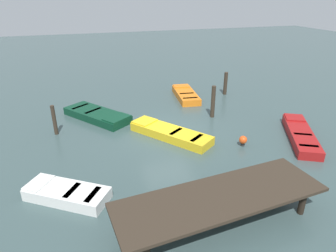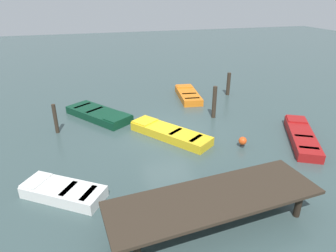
{
  "view_description": "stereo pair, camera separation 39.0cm",
  "coord_description": "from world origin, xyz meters",
  "px_view_note": "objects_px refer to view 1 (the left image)",
  "views": [
    {
      "loc": [
        4.02,
        12.5,
        6.3
      ],
      "look_at": [
        0.0,
        0.0,
        0.35
      ],
      "focal_mm": 31.79,
      "sensor_mm": 36.0,
      "label": 1
    },
    {
      "loc": [
        3.65,
        12.61,
        6.3
      ],
      "look_at": [
        0.0,
        0.0,
        0.35
      ],
      "focal_mm": 31.79,
      "sensor_mm": 36.0,
      "label": 2
    }
  ],
  "objects_px": {
    "rowboat_yellow": "(170,133)",
    "mooring_piling_near_right": "(213,102)",
    "rowboat_red": "(301,134)",
    "mooring_piling_mid_right": "(54,120)",
    "rowboat_orange": "(186,95)",
    "dock_segment": "(221,198)",
    "rowboat_white": "(67,193)",
    "marker_buoy": "(243,140)",
    "rowboat_dark_green": "(97,115)",
    "mooring_piling_center": "(225,83)"
  },
  "relations": [
    {
      "from": "rowboat_yellow",
      "to": "mooring_piling_near_right",
      "type": "bearing_deg",
      "value": -96.77
    },
    {
      "from": "rowboat_red",
      "to": "mooring_piling_mid_right",
      "type": "relative_size",
      "value": 2.78
    },
    {
      "from": "rowboat_orange",
      "to": "rowboat_red",
      "type": "bearing_deg",
      "value": -149.59
    },
    {
      "from": "dock_segment",
      "to": "rowboat_yellow",
      "type": "relative_size",
      "value": 1.62
    },
    {
      "from": "dock_segment",
      "to": "rowboat_red",
      "type": "height_order",
      "value": "dock_segment"
    },
    {
      "from": "rowboat_red",
      "to": "rowboat_white",
      "type": "height_order",
      "value": "same"
    },
    {
      "from": "dock_segment",
      "to": "mooring_piling_near_right",
      "type": "relative_size",
      "value": 3.68
    },
    {
      "from": "dock_segment",
      "to": "rowboat_red",
      "type": "bearing_deg",
      "value": -153.11
    },
    {
      "from": "rowboat_orange",
      "to": "dock_segment",
      "type": "bearing_deg",
      "value": 171.66
    },
    {
      "from": "marker_buoy",
      "to": "rowboat_yellow",
      "type": "bearing_deg",
      "value": -32.99
    },
    {
      "from": "dock_segment",
      "to": "rowboat_orange",
      "type": "xyz_separation_m",
      "value": [
        -3.11,
        -10.95,
        -0.64
      ]
    },
    {
      "from": "rowboat_yellow",
      "to": "mooring_piling_mid_right",
      "type": "distance_m",
      "value": 5.53
    },
    {
      "from": "dock_segment",
      "to": "marker_buoy",
      "type": "bearing_deg",
      "value": -133.48
    },
    {
      "from": "mooring_piling_mid_right",
      "to": "dock_segment",
      "type": "bearing_deg",
      "value": 121.31
    },
    {
      "from": "rowboat_orange",
      "to": "mooring_piling_mid_right",
      "type": "height_order",
      "value": "mooring_piling_mid_right"
    },
    {
      "from": "mooring_piling_near_right",
      "to": "rowboat_orange",
      "type": "bearing_deg",
      "value": -86.0
    },
    {
      "from": "rowboat_dark_green",
      "to": "rowboat_red",
      "type": "height_order",
      "value": "same"
    },
    {
      "from": "rowboat_yellow",
      "to": "mooring_piling_center",
      "type": "bearing_deg",
      "value": -83.53
    },
    {
      "from": "rowboat_orange",
      "to": "rowboat_yellow",
      "type": "xyz_separation_m",
      "value": [
        2.75,
        5.11,
        -0.0
      ]
    },
    {
      "from": "rowboat_red",
      "to": "rowboat_white",
      "type": "xyz_separation_m",
      "value": [
        10.45,
        1.31,
        0.0
      ]
    },
    {
      "from": "rowboat_orange",
      "to": "mooring_piling_near_right",
      "type": "relative_size",
      "value": 1.94
    },
    {
      "from": "dock_segment",
      "to": "rowboat_dark_green",
      "type": "height_order",
      "value": "dock_segment"
    },
    {
      "from": "mooring_piling_center",
      "to": "mooring_piling_near_right",
      "type": "distance_m",
      "value": 4.2
    },
    {
      "from": "dock_segment",
      "to": "rowboat_yellow",
      "type": "distance_m",
      "value": 5.89
    },
    {
      "from": "rowboat_orange",
      "to": "rowboat_dark_green",
      "type": "relative_size",
      "value": 0.85
    },
    {
      "from": "rowboat_orange",
      "to": "rowboat_yellow",
      "type": "height_order",
      "value": "same"
    },
    {
      "from": "rowboat_dark_green",
      "to": "rowboat_white",
      "type": "distance_m",
      "value": 6.86
    },
    {
      "from": "rowboat_orange",
      "to": "rowboat_dark_green",
      "type": "distance_m",
      "value": 6.05
    },
    {
      "from": "rowboat_white",
      "to": "mooring_piling_mid_right",
      "type": "distance_m",
      "value": 5.37
    },
    {
      "from": "rowboat_yellow",
      "to": "rowboat_red",
      "type": "height_order",
      "value": "same"
    },
    {
      "from": "rowboat_white",
      "to": "marker_buoy",
      "type": "height_order",
      "value": "marker_buoy"
    },
    {
      "from": "dock_segment",
      "to": "mooring_piling_mid_right",
      "type": "xyz_separation_m",
      "value": [
        4.77,
        -7.84,
        -0.12
      ]
    },
    {
      "from": "rowboat_white",
      "to": "marker_buoy",
      "type": "bearing_deg",
      "value": -134.05
    },
    {
      "from": "rowboat_yellow",
      "to": "rowboat_red",
      "type": "bearing_deg",
      "value": -145.12
    },
    {
      "from": "rowboat_dark_green",
      "to": "mooring_piling_center",
      "type": "height_order",
      "value": "mooring_piling_center"
    },
    {
      "from": "rowboat_white",
      "to": "mooring_piling_mid_right",
      "type": "height_order",
      "value": "mooring_piling_mid_right"
    },
    {
      "from": "rowboat_orange",
      "to": "mooring_piling_near_right",
      "type": "xyz_separation_m",
      "value": [
        -0.24,
        3.45,
        0.66
      ]
    },
    {
      "from": "rowboat_dark_green",
      "to": "mooring_piling_near_right",
      "type": "bearing_deg",
      "value": 38.86
    },
    {
      "from": "rowboat_red",
      "to": "mooring_piling_near_right",
      "type": "distance_m",
      "value": 4.66
    },
    {
      "from": "rowboat_orange",
      "to": "rowboat_dark_green",
      "type": "xyz_separation_m",
      "value": [
        5.79,
        1.78,
        -0.0
      ]
    },
    {
      "from": "rowboat_dark_green",
      "to": "rowboat_red",
      "type": "distance_m",
      "value": 10.3
    },
    {
      "from": "mooring_piling_mid_right",
      "to": "marker_buoy",
      "type": "xyz_separation_m",
      "value": [
        -7.95,
        3.83,
        -0.45
      ]
    },
    {
      "from": "rowboat_white",
      "to": "marker_buoy",
      "type": "distance_m",
      "value": 7.66
    },
    {
      "from": "dock_segment",
      "to": "rowboat_yellow",
      "type": "xyz_separation_m",
      "value": [
        -0.36,
        -5.84,
        -0.64
      ]
    },
    {
      "from": "rowboat_orange",
      "to": "mooring_piling_near_right",
      "type": "distance_m",
      "value": 3.52
    },
    {
      "from": "mooring_piling_mid_right",
      "to": "rowboat_dark_green",
      "type": "bearing_deg",
      "value": -147.59
    },
    {
      "from": "rowboat_red",
      "to": "marker_buoy",
      "type": "height_order",
      "value": "marker_buoy"
    },
    {
      "from": "mooring_piling_mid_right",
      "to": "rowboat_red",
      "type": "bearing_deg",
      "value": 159.72
    },
    {
      "from": "rowboat_red",
      "to": "rowboat_white",
      "type": "relative_size",
      "value": 1.42
    },
    {
      "from": "rowboat_orange",
      "to": "mooring_piling_center",
      "type": "height_order",
      "value": "mooring_piling_center"
    }
  ]
}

